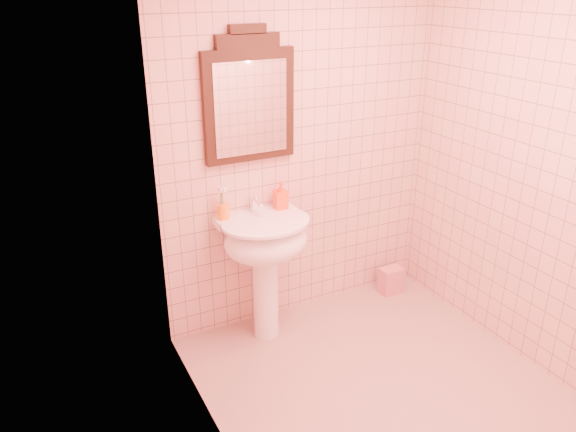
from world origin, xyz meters
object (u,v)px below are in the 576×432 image
mirror (249,100)px  toothbrush_cup (223,211)px  soap_dispenser (281,195)px  towel (391,280)px  pedestal_sink (266,249)px

mirror → toothbrush_cup: (-0.23, -0.06, -0.68)m
soap_dispenser → towel: 1.26m
towel → soap_dispenser: bearing=175.6°
mirror → pedestal_sink: bearing=-90.0°
soap_dispenser → toothbrush_cup: bearing=-176.5°
pedestal_sink → mirror: (0.00, 0.20, 0.93)m
soap_dispenser → towel: soap_dispenser is taller
mirror → soap_dispenser: size_ratio=4.48×
toothbrush_cup → towel: toothbrush_cup is taller
pedestal_sink → towel: (1.10, 0.06, -0.56)m
soap_dispenser → towel: size_ratio=0.88×
soap_dispenser → towel: (0.92, -0.07, -0.85)m
toothbrush_cup → towel: 1.56m
toothbrush_cup → soap_dispenser: 0.41m
toothbrush_cup → towel: (1.33, -0.08, -0.81)m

